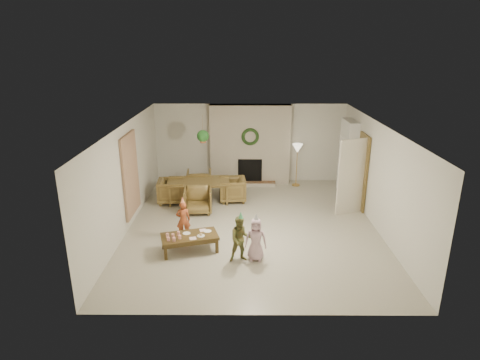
{
  "coord_description": "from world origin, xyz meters",
  "views": [
    {
      "loc": [
        -0.25,
        -9.17,
        4.28
      ],
      "look_at": [
        -0.3,
        0.4,
        1.05
      ],
      "focal_mm": 30.43,
      "sensor_mm": 36.0,
      "label": 1
    }
  ],
  "objects_px": {
    "dining_chair_left": "(171,191)",
    "dining_chair_near": "(198,200)",
    "coffee_table_top": "(190,236)",
    "dining_chair_right": "(232,189)",
    "child_red": "(183,220)",
    "child_plaid": "(241,239)",
    "child_pink": "(256,239)",
    "dining_chair_far": "(199,182)",
    "dining_table": "(199,191)"
  },
  "relations": [
    {
      "from": "dining_table",
      "to": "child_plaid",
      "type": "xyz_separation_m",
      "value": [
        1.2,
        -3.31,
        0.18
      ]
    },
    {
      "from": "dining_chair_far",
      "to": "child_plaid",
      "type": "relative_size",
      "value": 0.76
    },
    {
      "from": "dining_table",
      "to": "child_pink",
      "type": "relative_size",
      "value": 1.89
    },
    {
      "from": "child_plaid",
      "to": "dining_chair_near",
      "type": "bearing_deg",
      "value": 103.38
    },
    {
      "from": "dining_chair_far",
      "to": "dining_chair_left",
      "type": "relative_size",
      "value": 1.0
    },
    {
      "from": "dining_chair_right",
      "to": "child_pink",
      "type": "height_order",
      "value": "child_pink"
    },
    {
      "from": "dining_chair_left",
      "to": "coffee_table_top",
      "type": "distance_m",
      "value": 2.97
    },
    {
      "from": "dining_chair_right",
      "to": "child_plaid",
      "type": "distance_m",
      "value": 3.4
    },
    {
      "from": "child_red",
      "to": "dining_table",
      "type": "bearing_deg",
      "value": -104.17
    },
    {
      "from": "dining_table",
      "to": "child_red",
      "type": "bearing_deg",
      "value": -97.46
    },
    {
      "from": "dining_table",
      "to": "dining_chair_right",
      "type": "height_order",
      "value": "dining_chair_right"
    },
    {
      "from": "dining_table",
      "to": "dining_chair_near",
      "type": "bearing_deg",
      "value": -90.0
    },
    {
      "from": "dining_table",
      "to": "coffee_table_top",
      "type": "distance_m",
      "value": 2.9
    },
    {
      "from": "coffee_table_top",
      "to": "dining_chair_far",
      "type": "bearing_deg",
      "value": 76.59
    },
    {
      "from": "coffee_table_top",
      "to": "child_red",
      "type": "relative_size",
      "value": 1.35
    },
    {
      "from": "coffee_table_top",
      "to": "dining_chair_left",
      "type": "bearing_deg",
      "value": 90.93
    },
    {
      "from": "dining_chair_near",
      "to": "dining_chair_right",
      "type": "xyz_separation_m",
      "value": [
        0.89,
        0.84,
        0.0
      ]
    },
    {
      "from": "dining_chair_right",
      "to": "child_red",
      "type": "xyz_separation_m",
      "value": [
        -1.07,
        -2.34,
        0.11
      ]
    },
    {
      "from": "child_pink",
      "to": "child_red",
      "type": "bearing_deg",
      "value": 152.33
    },
    {
      "from": "child_red",
      "to": "dining_chair_right",
      "type": "bearing_deg",
      "value": -125.7
    },
    {
      "from": "dining_chair_near",
      "to": "child_red",
      "type": "xyz_separation_m",
      "value": [
        -0.18,
        -1.51,
        0.11
      ]
    },
    {
      "from": "dining_table",
      "to": "coffee_table_top",
      "type": "relative_size",
      "value": 1.45
    },
    {
      "from": "dining_chair_left",
      "to": "dining_chair_near",
      "type": "bearing_deg",
      "value": -135.0
    },
    {
      "from": "dining_chair_left",
      "to": "child_pink",
      "type": "relative_size",
      "value": 0.81
    },
    {
      "from": "dining_table",
      "to": "dining_chair_right",
      "type": "distance_m",
      "value": 0.95
    },
    {
      "from": "dining_chair_near",
      "to": "child_plaid",
      "type": "height_order",
      "value": "child_plaid"
    },
    {
      "from": "child_pink",
      "to": "coffee_table_top",
      "type": "bearing_deg",
      "value": 169.37
    },
    {
      "from": "dining_chair_near",
      "to": "dining_chair_left",
      "type": "distance_m",
      "value": 1.08
    },
    {
      "from": "dining_chair_near",
      "to": "child_red",
      "type": "relative_size",
      "value": 0.83
    },
    {
      "from": "coffee_table_top",
      "to": "child_plaid",
      "type": "xyz_separation_m",
      "value": [
        1.1,
        -0.41,
        0.15
      ]
    },
    {
      "from": "coffee_table_top",
      "to": "dining_chair_right",
      "type": "bearing_deg",
      "value": 58.14
    },
    {
      "from": "dining_chair_left",
      "to": "coffee_table_top",
      "type": "height_order",
      "value": "dining_chair_left"
    },
    {
      "from": "dining_chair_near",
      "to": "dining_chair_far",
      "type": "xyz_separation_m",
      "value": [
        -0.12,
        1.52,
        0.0
      ]
    },
    {
      "from": "dining_table",
      "to": "child_pink",
      "type": "distance_m",
      "value": 3.6
    },
    {
      "from": "coffee_table_top",
      "to": "child_red",
      "type": "xyz_separation_m",
      "value": [
        -0.22,
        0.63,
        0.1
      ]
    },
    {
      "from": "dining_chair_far",
      "to": "dining_chair_right",
      "type": "distance_m",
      "value": 1.22
    },
    {
      "from": "dining_chair_near",
      "to": "coffee_table_top",
      "type": "height_order",
      "value": "dining_chair_near"
    },
    {
      "from": "dining_table",
      "to": "child_red",
      "type": "height_order",
      "value": "child_red"
    },
    {
      "from": "dining_chair_near",
      "to": "dining_chair_far",
      "type": "distance_m",
      "value": 1.53
    },
    {
      "from": "child_red",
      "to": "dining_chair_left",
      "type": "bearing_deg",
      "value": -84.97
    },
    {
      "from": "dining_chair_right",
      "to": "child_pink",
      "type": "distance_m",
      "value": 3.39
    },
    {
      "from": "dining_chair_right",
      "to": "coffee_table_top",
      "type": "height_order",
      "value": "dining_chair_right"
    },
    {
      "from": "dining_table",
      "to": "dining_chair_left",
      "type": "relative_size",
      "value": 2.34
    },
    {
      "from": "child_red",
      "to": "child_plaid",
      "type": "distance_m",
      "value": 1.68
    },
    {
      "from": "dining_chair_right",
      "to": "child_plaid",
      "type": "bearing_deg",
      "value": -0.26
    },
    {
      "from": "dining_chair_right",
      "to": "child_red",
      "type": "height_order",
      "value": "child_red"
    },
    {
      "from": "dining_chair_far",
      "to": "child_red",
      "type": "relative_size",
      "value": 0.83
    },
    {
      "from": "dining_table",
      "to": "dining_chair_left",
      "type": "distance_m",
      "value": 0.76
    },
    {
      "from": "dining_chair_left",
      "to": "child_red",
      "type": "height_order",
      "value": "child_red"
    },
    {
      "from": "dining_chair_near",
      "to": "coffee_table_top",
      "type": "relative_size",
      "value": 0.62
    }
  ]
}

